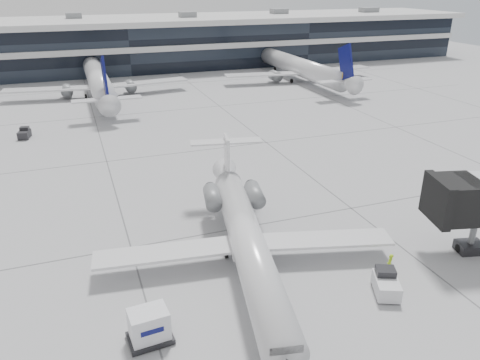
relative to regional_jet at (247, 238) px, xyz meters
name	(u,v)px	position (x,y,z in m)	size (l,w,h in m)	color
ground	(250,226)	(2.25, 5.22, -2.16)	(220.00, 220.00, 0.00)	gray
terminal	(123,46)	(2.25, 87.22, 2.84)	(170.00, 22.00, 10.00)	black
bg_jet_center	(100,95)	(-5.75, 60.22, -2.16)	(32.00, 40.00, 9.60)	silver
bg_jet_right	(298,80)	(34.25, 60.22, -2.16)	(32.00, 40.00, 9.60)	silver
regional_jet	(247,238)	(0.00, 0.00, 0.00)	(21.84, 27.22, 6.32)	silver
ramp_worker	(389,264)	(9.01, -4.72, -1.33)	(0.61, 0.40, 1.66)	#A7D916
baggage_tug	(386,284)	(7.50, -6.43, -1.44)	(2.36, 2.89, 1.60)	silver
cargo_uld	(149,327)	(-8.11, -5.60, -1.12)	(2.65, 2.04, 2.06)	black
traffic_cone	(215,190)	(1.49, 12.75, -1.92)	(0.39, 0.39, 0.50)	orange
far_tug	(24,133)	(-17.09, 37.91, -1.53)	(1.68, 2.39, 1.39)	black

